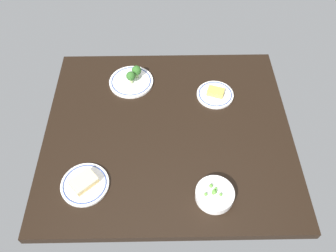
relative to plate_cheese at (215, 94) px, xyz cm
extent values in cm
cube|color=black|center=(-23.25, -19.92, -3.04)|extent=(110.47, 99.13, 4.00)
cylinder|color=white|center=(0.00, 0.00, -0.44)|extent=(17.79, 17.79, 1.19)
torus|color=#33478C|center=(0.00, 0.00, 0.15)|extent=(16.16, 16.16, 0.50)
cube|color=#F2D14C|center=(0.00, 0.00, 1.46)|extent=(8.94, 7.28, 2.62)
cylinder|color=white|center=(-41.23, 9.42, -0.44)|extent=(21.95, 21.95, 1.21)
torus|color=#33478C|center=(-41.23, 9.42, 0.17)|extent=(19.81, 19.81, 0.50)
cylinder|color=#9EBC72|center=(-40.94, 8.28, 1.57)|extent=(1.61, 1.61, 2.80)
sphere|color=#2D6023|center=(-40.94, 8.28, 4.69)|extent=(4.60, 4.60, 4.60)
cylinder|color=#9EBC72|center=(-38.33, 12.29, 1.49)|extent=(1.67, 1.67, 2.63)
sphere|color=#2D6023|center=(-38.33, 12.29, 4.60)|extent=(4.78, 4.78, 4.78)
cylinder|color=white|center=(-5.71, -53.74, 0.89)|extent=(15.01, 15.01, 3.87)
torus|color=white|center=(-5.71, -53.74, 2.83)|extent=(15.21, 15.21, 0.80)
sphere|color=#599E38|center=(-5.49, -53.40, 3.36)|extent=(1.06, 1.06, 1.06)
sphere|color=#599E38|center=(-7.16, -51.23, 3.57)|extent=(1.49, 1.49, 1.49)
sphere|color=#599E38|center=(-6.63, -54.30, 3.42)|extent=(1.18, 1.18, 1.18)
sphere|color=#599E38|center=(-6.09, -54.04, 3.60)|extent=(1.56, 1.56, 1.56)
sphere|color=#599E38|center=(-9.48, -54.76, 3.49)|extent=(1.33, 1.33, 1.33)
sphere|color=#599E38|center=(-6.19, -53.52, 3.57)|extent=(1.49, 1.49, 1.49)
sphere|color=#599E38|center=(-3.79, -54.95, 3.45)|extent=(1.25, 1.25, 1.25)
sphere|color=#599E38|center=(-5.38, -52.30, 3.35)|extent=(1.05, 1.05, 1.05)
cylinder|color=white|center=(-56.94, -47.74, -0.48)|extent=(19.34, 19.34, 1.13)
torus|color=#33478C|center=(-56.94, -47.74, 0.09)|extent=(17.52, 17.52, 0.50)
cube|color=beige|center=(-56.94, -47.74, 0.69)|extent=(12.08, 11.83, 1.20)
cube|color=#E5B24C|center=(-56.94, -47.74, 1.69)|extent=(12.08, 11.83, 0.80)
cube|color=beige|center=(-56.94, -47.74, 2.69)|extent=(12.08, 11.83, 1.20)
camera|label=1|loc=(-24.77, -112.85, 122.29)|focal=36.61mm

